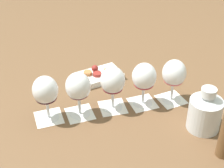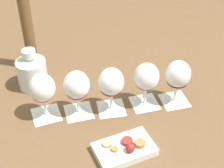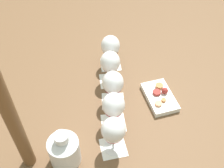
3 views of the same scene
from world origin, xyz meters
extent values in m
plane|color=brown|center=(0.00, 0.00, 0.00)|extent=(8.00, 8.00, 0.00)
cube|color=white|center=(-0.21, -0.07, 0.00)|extent=(0.13, 0.13, 0.00)
cube|color=white|center=(-0.11, -0.04, 0.00)|extent=(0.12, 0.13, 0.00)
cube|color=white|center=(0.00, -0.01, 0.00)|extent=(0.12, 0.12, 0.00)
cube|color=white|center=(0.11, 0.04, 0.00)|extent=(0.12, 0.12, 0.00)
cube|color=white|center=(0.22, 0.07, 0.00)|extent=(0.12, 0.12, 0.00)
cylinder|color=white|center=(-0.21, -0.07, 0.00)|extent=(0.07, 0.07, 0.01)
cylinder|color=white|center=(-0.21, -0.07, 0.04)|extent=(0.01, 0.01, 0.07)
ellipsoid|color=white|center=(-0.21, -0.07, 0.12)|extent=(0.09, 0.09, 0.10)
ellipsoid|color=#CA4F5A|center=(-0.21, -0.07, 0.09)|extent=(0.07, 0.07, 0.03)
cylinder|color=white|center=(-0.11, -0.04, 0.00)|extent=(0.07, 0.07, 0.01)
cylinder|color=white|center=(-0.11, -0.04, 0.04)|extent=(0.01, 0.01, 0.07)
ellipsoid|color=white|center=(-0.11, -0.04, 0.12)|extent=(0.09, 0.09, 0.10)
ellipsoid|color=#A22D37|center=(-0.11, -0.04, 0.09)|extent=(0.07, 0.07, 0.02)
cylinder|color=white|center=(0.00, -0.01, 0.00)|extent=(0.07, 0.07, 0.01)
cylinder|color=white|center=(0.00, -0.01, 0.04)|extent=(0.01, 0.01, 0.07)
ellipsoid|color=white|center=(0.00, -0.01, 0.12)|extent=(0.09, 0.09, 0.10)
ellipsoid|color=maroon|center=(0.00, -0.01, 0.09)|extent=(0.07, 0.07, 0.02)
cylinder|color=white|center=(0.11, 0.04, 0.00)|extent=(0.07, 0.07, 0.01)
cylinder|color=white|center=(0.11, 0.04, 0.04)|extent=(0.01, 0.01, 0.07)
ellipsoid|color=white|center=(0.11, 0.04, 0.12)|extent=(0.09, 0.09, 0.10)
ellipsoid|color=#3F0716|center=(0.11, 0.04, 0.09)|extent=(0.07, 0.07, 0.03)
cylinder|color=white|center=(0.22, 0.07, 0.00)|extent=(0.07, 0.07, 0.01)
cylinder|color=white|center=(0.22, 0.07, 0.04)|extent=(0.01, 0.01, 0.07)
ellipsoid|color=white|center=(0.22, 0.07, 0.12)|extent=(0.09, 0.09, 0.10)
ellipsoid|color=#33101A|center=(0.22, 0.07, 0.09)|extent=(0.07, 0.07, 0.02)
cylinder|color=silver|center=(-0.31, 0.08, 0.06)|extent=(0.11, 0.11, 0.11)
cone|color=silver|center=(-0.31, 0.08, 0.12)|extent=(0.11, 0.11, 0.02)
cylinder|color=silver|center=(-0.31, 0.08, 0.14)|extent=(0.05, 0.05, 0.03)
cube|color=white|center=(0.07, -0.20, 0.01)|extent=(0.21, 0.19, 0.02)
cylinder|color=tan|center=(0.02, -0.20, 0.03)|extent=(0.03, 0.03, 0.01)
sphere|color=maroon|center=(0.09, -0.21, 0.04)|extent=(0.03, 0.03, 0.03)
cylinder|color=maroon|center=(0.08, -0.18, 0.03)|extent=(0.03, 0.03, 0.01)
cylinder|color=#B2703D|center=(0.04, -0.22, 0.03)|extent=(0.02, 0.02, 0.01)
cylinder|color=#B2703D|center=(0.12, -0.18, 0.03)|extent=(0.03, 0.03, 0.01)
cylinder|color=brown|center=(-0.35, 0.20, 0.36)|extent=(0.04, 0.04, 0.73)
camera|label=1|loc=(-0.08, 0.98, 0.76)|focal=55.00mm
camera|label=2|loc=(0.14, -0.89, 0.80)|focal=55.00mm
camera|label=3|loc=(-0.73, -0.23, 0.93)|focal=45.00mm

